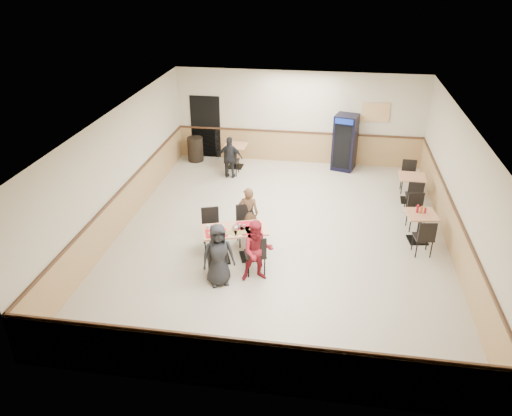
% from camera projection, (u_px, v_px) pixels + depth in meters
% --- Properties ---
extents(ground, '(10.00, 10.00, 0.00)m').
position_uv_depth(ground, '(281.00, 235.00, 12.34)').
color(ground, beige).
rests_on(ground, ground).
extents(room_shell, '(10.00, 10.00, 10.00)m').
position_uv_depth(room_shell, '(354.00, 178.00, 14.08)').
color(room_shell, silver).
rests_on(room_shell, ground).
extents(main_table, '(1.59, 1.15, 0.77)m').
position_uv_depth(main_table, '(235.00, 239.00, 11.18)').
color(main_table, black).
rests_on(main_table, ground).
extents(main_chairs, '(1.75, 2.01, 0.97)m').
position_uv_depth(main_chairs, '(232.00, 240.00, 11.19)').
color(main_chairs, black).
rests_on(main_chairs, ground).
extents(diner_woman_left, '(0.80, 0.68, 1.39)m').
position_uv_depth(diner_woman_left, '(218.00, 255.00, 10.26)').
color(diner_woman_left, black).
rests_on(diner_woman_left, ground).
extents(diner_woman_right, '(0.80, 0.70, 1.39)m').
position_uv_depth(diner_woman_right, '(257.00, 251.00, 10.39)').
color(diner_woman_right, maroon).
rests_on(diner_woman_right, ground).
extents(diner_man_opposite, '(0.52, 0.37, 1.34)m').
position_uv_depth(diner_man_opposite, '(248.00, 213.00, 11.95)').
color(diner_man_opposite, brown).
rests_on(diner_man_opposite, ground).
extents(lone_diner, '(0.77, 0.33, 1.31)m').
position_uv_depth(lone_diner, '(230.00, 158.00, 15.25)').
color(lone_diner, black).
rests_on(lone_diner, ground).
extents(tabletop_clutter, '(1.28, 0.94, 0.12)m').
position_uv_depth(tabletop_clutter, '(236.00, 230.00, 10.99)').
color(tabletop_clutter, red).
rests_on(tabletop_clutter, main_table).
extents(side_table_near, '(0.78, 0.78, 0.74)m').
position_uv_depth(side_table_near, '(420.00, 223.00, 11.89)').
color(side_table_near, black).
rests_on(side_table_near, ground).
extents(side_table_near_chair_south, '(0.49, 0.49, 0.94)m').
position_uv_depth(side_table_near_chair_south, '(423.00, 236.00, 11.38)').
color(side_table_near_chair_south, black).
rests_on(side_table_near_chair_south, ground).
extents(side_table_near_chair_north, '(0.49, 0.49, 0.94)m').
position_uv_depth(side_table_near_chair_north, '(417.00, 212.00, 12.43)').
color(side_table_near_chair_north, black).
rests_on(side_table_near_chair_north, ground).
extents(side_table_far, '(0.73, 0.73, 0.76)m').
position_uv_depth(side_table_far, '(411.00, 185.00, 13.83)').
color(side_table_far, black).
rests_on(side_table_far, ground).
extents(side_table_far_chair_south, '(0.46, 0.46, 0.96)m').
position_uv_depth(side_table_far_chair_south, '(414.00, 195.00, 13.30)').
color(side_table_far_chair_south, black).
rests_on(side_table_far_chair_south, ground).
extents(side_table_far_chair_north, '(0.46, 0.46, 0.96)m').
position_uv_depth(side_table_far_chair_north, '(409.00, 177.00, 14.37)').
color(side_table_far_chair_north, black).
rests_on(side_table_far_chair_north, ground).
extents(condiment_caddy, '(0.23, 0.06, 0.20)m').
position_uv_depth(condiment_caddy, '(420.00, 209.00, 11.79)').
color(condiment_caddy, '#A00B23').
rests_on(condiment_caddy, side_table_near).
extents(back_table, '(0.73, 0.73, 0.75)m').
position_uv_depth(back_table, '(236.00, 152.00, 16.07)').
color(back_table, black).
rests_on(back_table, ground).
extents(back_table_chair_lone, '(0.46, 0.46, 0.96)m').
position_uv_depth(back_table_chair_lone, '(232.00, 160.00, 15.55)').
color(back_table_chair_lone, black).
rests_on(back_table_chair_lone, ground).
extents(pepsi_cooler, '(0.82, 0.82, 1.78)m').
position_uv_depth(pepsi_cooler, '(345.00, 142.00, 15.77)').
color(pepsi_cooler, black).
rests_on(pepsi_cooler, ground).
extents(trash_bin, '(0.51, 0.51, 0.81)m').
position_uv_depth(trash_bin, '(195.00, 149.00, 16.62)').
color(trash_bin, black).
rests_on(trash_bin, ground).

